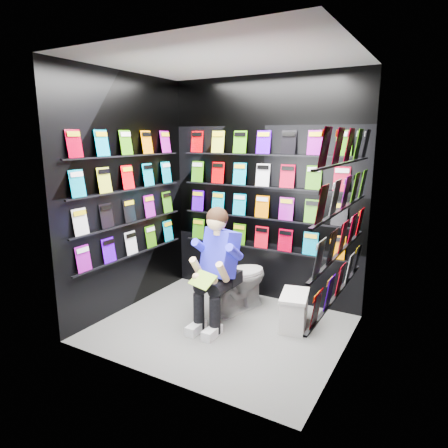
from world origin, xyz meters
The scene contains 14 objects.
floor centered at (0.00, 0.00, 0.00)m, with size 2.40×2.40×0.00m, color slate.
ceiling centered at (0.00, 0.00, 2.60)m, with size 2.40×2.40×0.00m, color white.
wall_back centered at (0.00, 1.00, 1.30)m, with size 2.40×0.04×2.60m, color black.
wall_front centered at (0.00, -1.00, 1.30)m, with size 2.40×0.04×2.60m, color black.
wall_left centered at (-1.20, 0.00, 1.30)m, with size 0.04×2.00×2.60m, color black.
wall_right centered at (1.20, 0.00, 1.30)m, with size 0.04×2.00×2.60m, color black.
comics_back centered at (0.00, 0.97, 1.31)m, with size 2.10×0.06×1.37m, color red, non-canonical shape.
comics_left centered at (-1.17, 0.00, 1.31)m, with size 0.06×1.70×1.37m, color red, non-canonical shape.
comics_right centered at (1.17, 0.00, 1.31)m, with size 0.06×1.70×1.37m, color red, non-canonical shape.
toilet centered at (-0.08, 0.52, 0.37)m, with size 0.42×0.75×0.73m, color silver.
longbox centered at (0.64, 0.40, 0.16)m, with size 0.24×0.44×0.33m, color silver.
longbox_lid centered at (0.64, 0.40, 0.35)m, with size 0.26×0.46×0.03m, color silver.
reader centered at (-0.08, 0.14, 0.75)m, with size 0.49×0.71×1.32m, color #1D1AD2, non-canonical shape.
held_comic centered at (-0.08, -0.21, 0.58)m, with size 0.27×0.01×0.19m, color green.
Camera 1 is at (1.89, -3.26, 1.93)m, focal length 32.00 mm.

